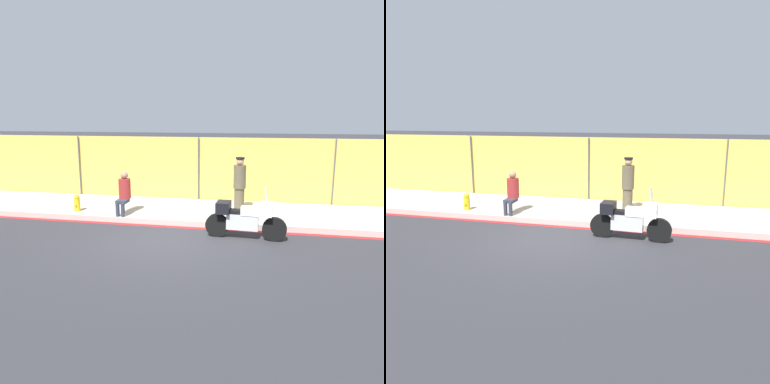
# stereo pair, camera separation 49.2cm
# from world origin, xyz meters

# --- Properties ---
(ground_plane) EXTENTS (120.00, 120.00, 0.00)m
(ground_plane) POSITION_xyz_m (0.00, 0.00, 0.00)
(ground_plane) COLOR #2D2D33
(sidewalk) EXTENTS (35.48, 3.03, 0.18)m
(sidewalk) POSITION_xyz_m (0.00, 2.82, 0.09)
(sidewalk) COLOR #ADA89E
(sidewalk) RESTS_ON ground_plane
(curb_paint_stripe) EXTENTS (35.48, 0.18, 0.01)m
(curb_paint_stripe) POSITION_xyz_m (0.00, 1.21, 0.00)
(curb_paint_stripe) COLOR red
(curb_paint_stripe) RESTS_ON ground_plane
(storefront_fence) EXTENTS (33.71, 0.17, 2.48)m
(storefront_fence) POSITION_xyz_m (0.00, 4.42, 1.24)
(storefront_fence) COLOR gold
(storefront_fence) RESTS_ON ground_plane
(motorcycle) EXTENTS (2.19, 0.58, 1.45)m
(motorcycle) POSITION_xyz_m (1.93, 0.54, 0.58)
(motorcycle) COLOR black
(motorcycle) RESTS_ON ground_plane
(officer_standing) EXTENTS (0.40, 0.40, 1.77)m
(officer_standing) POSITION_xyz_m (1.63, 2.83, 1.08)
(officer_standing) COLOR brown
(officer_standing) RESTS_ON sidewalk
(person_seated_on_curb) EXTENTS (0.38, 0.69, 1.35)m
(person_seated_on_curb) POSITION_xyz_m (-1.95, 1.78, 0.92)
(person_seated_on_curb) COLOR #2D3342
(person_seated_on_curb) RESTS_ON sidewalk
(fire_hydrant) EXTENTS (0.20, 0.25, 0.56)m
(fire_hydrant) POSITION_xyz_m (-3.59, 1.78, 0.45)
(fire_hydrant) COLOR gold
(fire_hydrant) RESTS_ON sidewalk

